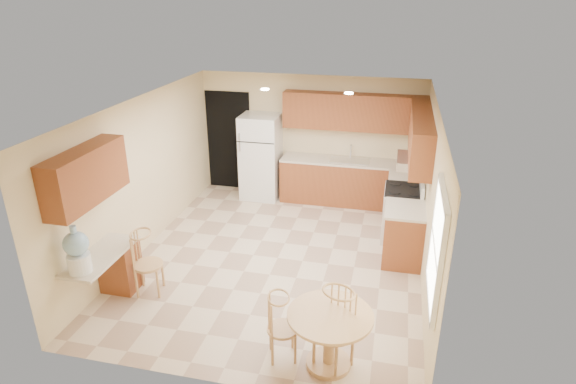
% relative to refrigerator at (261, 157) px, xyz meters
% --- Properties ---
extents(floor, '(5.50, 5.50, 0.00)m').
position_rel_refrigerator_xyz_m(floor, '(0.95, -2.40, -0.87)').
color(floor, beige).
rests_on(floor, ground).
extents(ceiling, '(4.50, 5.50, 0.02)m').
position_rel_refrigerator_xyz_m(ceiling, '(0.95, -2.40, 1.63)').
color(ceiling, white).
rests_on(ceiling, wall_back).
extents(wall_back, '(4.50, 0.02, 2.50)m').
position_rel_refrigerator_xyz_m(wall_back, '(0.95, 0.35, 0.38)').
color(wall_back, beige).
rests_on(wall_back, floor).
extents(wall_front, '(4.50, 0.02, 2.50)m').
position_rel_refrigerator_xyz_m(wall_front, '(0.95, -5.15, 0.38)').
color(wall_front, beige).
rests_on(wall_front, floor).
extents(wall_left, '(0.02, 5.50, 2.50)m').
position_rel_refrigerator_xyz_m(wall_left, '(-1.30, -2.40, 0.38)').
color(wall_left, beige).
rests_on(wall_left, floor).
extents(wall_right, '(0.02, 5.50, 2.50)m').
position_rel_refrigerator_xyz_m(wall_right, '(3.20, -2.40, 0.38)').
color(wall_right, beige).
rests_on(wall_right, floor).
extents(doorway, '(0.90, 0.02, 2.10)m').
position_rel_refrigerator_xyz_m(doorway, '(-0.80, 0.34, 0.18)').
color(doorway, black).
rests_on(doorway, floor).
extents(base_cab_back, '(2.75, 0.60, 0.87)m').
position_rel_refrigerator_xyz_m(base_cab_back, '(1.83, 0.05, -0.43)').
color(base_cab_back, brown).
rests_on(base_cab_back, floor).
extents(counter_back, '(2.75, 0.63, 0.04)m').
position_rel_refrigerator_xyz_m(counter_back, '(1.83, 0.05, 0.02)').
color(counter_back, beige).
rests_on(counter_back, base_cab_back).
extents(base_cab_right_a, '(0.60, 0.59, 0.87)m').
position_rel_refrigerator_xyz_m(base_cab_right_a, '(2.90, -0.54, -0.43)').
color(base_cab_right_a, brown).
rests_on(base_cab_right_a, floor).
extents(counter_right_a, '(0.63, 0.59, 0.04)m').
position_rel_refrigerator_xyz_m(counter_right_a, '(2.90, -0.54, 0.02)').
color(counter_right_a, beige).
rests_on(counter_right_a, base_cab_right_a).
extents(base_cab_right_b, '(0.60, 0.80, 0.87)m').
position_rel_refrigerator_xyz_m(base_cab_right_b, '(2.90, -2.00, -0.43)').
color(base_cab_right_b, brown).
rests_on(base_cab_right_b, floor).
extents(counter_right_b, '(0.63, 0.80, 0.04)m').
position_rel_refrigerator_xyz_m(counter_right_b, '(2.90, -2.00, 0.02)').
color(counter_right_b, beige).
rests_on(counter_right_b, base_cab_right_b).
extents(upper_cab_back, '(2.75, 0.33, 0.70)m').
position_rel_refrigerator_xyz_m(upper_cab_back, '(1.83, 0.19, 0.98)').
color(upper_cab_back, brown).
rests_on(upper_cab_back, wall_back).
extents(upper_cab_right, '(0.33, 2.42, 0.70)m').
position_rel_refrigerator_xyz_m(upper_cab_right, '(3.04, -1.19, 0.98)').
color(upper_cab_right, brown).
rests_on(upper_cab_right, wall_right).
extents(upper_cab_left, '(0.33, 1.40, 0.70)m').
position_rel_refrigerator_xyz_m(upper_cab_left, '(-1.13, -4.00, 0.98)').
color(upper_cab_left, brown).
rests_on(upper_cab_left, wall_left).
extents(sink, '(0.78, 0.44, 0.01)m').
position_rel_refrigerator_xyz_m(sink, '(1.80, 0.05, 0.05)').
color(sink, silver).
rests_on(sink, counter_back).
extents(range_hood, '(0.50, 0.76, 0.14)m').
position_rel_refrigerator_xyz_m(range_hood, '(2.95, -1.22, 0.55)').
color(range_hood, silver).
rests_on(range_hood, upper_cab_right).
extents(desk_pedestal, '(0.48, 0.42, 0.72)m').
position_rel_refrigerator_xyz_m(desk_pedestal, '(-1.05, -3.72, -0.51)').
color(desk_pedestal, brown).
rests_on(desk_pedestal, floor).
extents(desk_top, '(0.50, 1.20, 0.04)m').
position_rel_refrigerator_xyz_m(desk_top, '(-1.05, -4.10, -0.12)').
color(desk_top, beige).
rests_on(desk_top, desk_pedestal).
extents(window, '(0.06, 1.12, 1.30)m').
position_rel_refrigerator_xyz_m(window, '(3.18, -4.25, 0.63)').
color(window, white).
rests_on(window, wall_right).
extents(can_light_a, '(0.14, 0.14, 0.02)m').
position_rel_refrigerator_xyz_m(can_light_a, '(0.45, -1.20, 1.62)').
color(can_light_a, white).
rests_on(can_light_a, ceiling).
extents(can_light_b, '(0.14, 0.14, 0.02)m').
position_rel_refrigerator_xyz_m(can_light_b, '(1.85, -1.20, 1.62)').
color(can_light_b, white).
rests_on(can_light_b, ceiling).
extents(refrigerator, '(0.76, 0.74, 1.73)m').
position_rel_refrigerator_xyz_m(refrigerator, '(0.00, 0.00, 0.00)').
color(refrigerator, white).
rests_on(refrigerator, floor).
extents(stove, '(0.65, 0.76, 1.09)m').
position_rel_refrigerator_xyz_m(stove, '(2.88, -1.22, -0.40)').
color(stove, white).
rests_on(stove, floor).
extents(dining_table, '(0.97, 0.97, 0.72)m').
position_rel_refrigerator_xyz_m(dining_table, '(2.11, -4.60, -0.40)').
color(dining_table, tan).
rests_on(dining_table, floor).
extents(chair_table_a, '(0.37, 0.48, 0.84)m').
position_rel_refrigerator_xyz_m(chair_table_a, '(1.56, -4.66, -0.35)').
color(chair_table_a, tan).
rests_on(chair_table_a, floor).
extents(chair_table_b, '(0.44, 0.50, 0.99)m').
position_rel_refrigerator_xyz_m(chair_table_b, '(2.16, -4.69, -0.26)').
color(chair_table_b, tan).
rests_on(chair_table_b, floor).
extents(chair_desk, '(0.42, 0.54, 0.94)m').
position_rel_refrigerator_xyz_m(chair_desk, '(-0.60, -3.81, -0.29)').
color(chair_desk, tan).
rests_on(chair_desk, floor).
extents(water_crock, '(0.31, 0.31, 0.64)m').
position_rel_refrigerator_xyz_m(water_crock, '(-1.05, -4.52, 0.19)').
color(water_crock, white).
rests_on(water_crock, desk_top).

